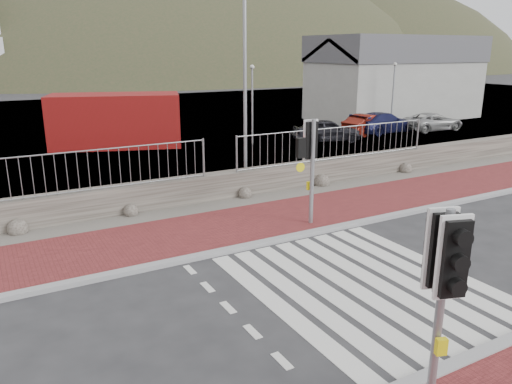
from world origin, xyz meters
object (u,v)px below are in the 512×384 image
streetlight (248,75)px  car_d (433,122)px  traffic_signal_near (444,271)px  traffic_signal_far (312,150)px  car_c (383,123)px  car_b (369,124)px  shipping_container (116,120)px  car_a (327,130)px

streetlight → car_d: 17.87m
traffic_signal_near → car_d: (19.77, 17.77, -1.60)m
traffic_signal_far → car_c: (13.36, 11.40, -1.59)m
traffic_signal_near → streetlight: (3.38, 11.56, 1.89)m
car_b → shipping_container: bearing=64.6°
car_a → car_c: car_c is taller
shipping_container → car_d: 19.02m
car_b → traffic_signal_near: bearing=129.0°
shipping_container → traffic_signal_near: bearing=-74.9°
streetlight → shipping_container: size_ratio=1.11×
traffic_signal_far → car_a: size_ratio=0.83×
car_b → car_d: size_ratio=0.92×
traffic_signal_far → car_b: size_ratio=0.84×
traffic_signal_near → car_c: traffic_signal_near is taller
car_a → traffic_signal_far: bearing=157.6°
streetlight → car_b: (11.95, 7.09, -3.44)m
shipping_container → car_a: 11.20m
traffic_signal_far → shipping_container: (-1.71, 14.97, -0.87)m
traffic_signal_near → car_a: bearing=75.6°
traffic_signal_near → traffic_signal_far: traffic_signal_far is taller
car_d → traffic_signal_near: bearing=135.3°
traffic_signal_far → streetlight: streetlight is taller
car_a → car_b: (3.75, 0.86, -0.03)m
streetlight → car_d: (16.39, 6.21, -3.49)m
traffic_signal_far → car_c: 17.64m
car_d → traffic_signal_far: bearing=125.6°
traffic_signal_far → car_b: traffic_signal_far is taller
traffic_signal_far → car_d: 19.94m
traffic_signal_far → car_d: size_ratio=0.78×
traffic_signal_far → car_d: traffic_signal_far is taller
traffic_signal_near → shipping_container: size_ratio=0.46×
traffic_signal_near → car_d: size_ratio=0.76×
traffic_signal_far → streetlight: 4.80m
traffic_signal_near → traffic_signal_far: bearing=86.0°
shipping_container → car_d: size_ratio=1.64×
streetlight → car_c: size_ratio=1.65×
traffic_signal_far → car_a: traffic_signal_far is taller
traffic_signal_near → traffic_signal_far: 7.74m
streetlight → shipping_container: 11.09m
traffic_signal_far → streetlight: (0.40, 4.42, 1.82)m
traffic_signal_near → car_d: 26.63m
traffic_signal_near → traffic_signal_far: size_ratio=0.98×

